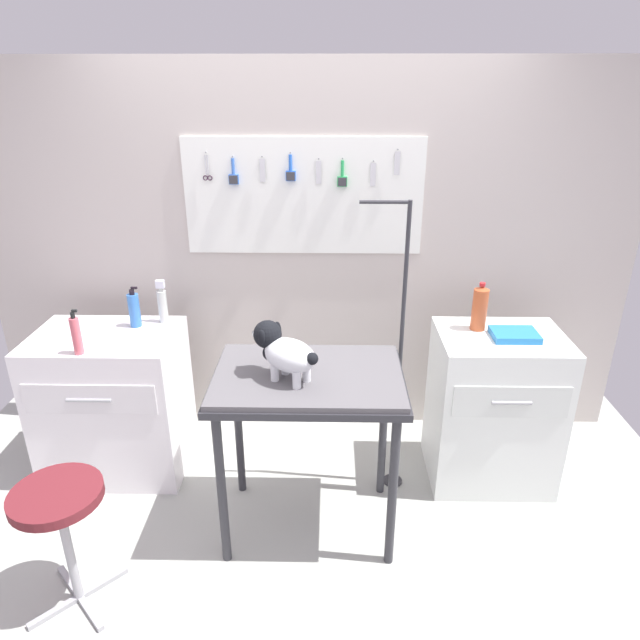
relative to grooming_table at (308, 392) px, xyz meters
The scene contains 13 objects.
ground 0.86m from the grooming_table, 99.70° to the right, with size 4.40×4.00×0.04m, color #A9ACA4.
rear_wall_panel 1.08m from the grooming_table, 92.56° to the left, with size 4.00×0.11×2.30m.
grooming_table is the anchor object (origin of this frame).
grooming_arm 0.58m from the grooming_table, 35.67° to the left, with size 0.30×0.11×1.65m.
dog 0.27m from the grooming_table, 155.56° to the right, with size 0.34×0.28×0.26m.
counter_left 1.31m from the grooming_table, 157.73° to the left, with size 0.80×0.58×0.87m.
cabinet_right 1.17m from the grooming_table, 22.54° to the left, with size 0.68×0.54×0.90m.
stool 1.18m from the grooming_table, 153.83° to the right, with size 0.38×0.38×0.61m.
pump_bottle_white 1.19m from the grooming_table, 149.29° to the left, with size 0.06×0.06×0.24m.
spray_bottle_tall 1.11m from the grooming_table, 142.40° to the left, with size 0.05×0.05×0.25m.
spray_bottle_short 1.23m from the grooming_table, 168.43° to the left, with size 0.05×0.05×0.25m.
soda_bottle 1.08m from the grooming_table, 29.44° to the left, with size 0.08×0.08×0.27m.
supply_tray 1.16m from the grooming_table, 20.42° to the left, with size 0.24×0.18×0.04m.
Camera 1 is at (0.15, -2.06, 2.17)m, focal length 31.42 mm.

